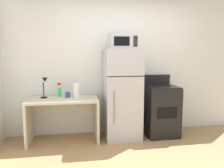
% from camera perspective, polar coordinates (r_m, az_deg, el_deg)
% --- Properties ---
extents(wall_back_white, '(5.00, 0.10, 2.60)m').
position_cam_1_polar(wall_back_white, '(4.18, 2.58, 5.14)').
color(wall_back_white, silver).
rests_on(wall_back_white, ground).
extents(desk, '(1.18, 0.63, 0.75)m').
position_cam_1_polar(desk, '(3.83, -12.69, -6.99)').
color(desk, beige).
rests_on(desk, ground).
extents(desk_lamp, '(0.14, 0.12, 0.35)m').
position_cam_1_polar(desk_lamp, '(3.84, -17.34, -0.04)').
color(desk_lamp, black).
rests_on(desk_lamp, desk).
extents(paper_towel_roll, '(0.11, 0.11, 0.24)m').
position_cam_1_polar(paper_towel_roll, '(3.81, -9.35, -1.68)').
color(paper_towel_roll, white).
rests_on(paper_towel_roll, desk).
extents(spray_bottle, '(0.06, 0.06, 0.25)m').
position_cam_1_polar(spray_bottle, '(3.92, -13.67, -1.85)').
color(spray_bottle, green).
rests_on(spray_bottle, desk).
extents(coffee_mug, '(0.08, 0.08, 0.09)m').
position_cam_1_polar(coffee_mug, '(3.84, -11.57, -2.75)').
color(coffee_mug, '#264C99').
rests_on(coffee_mug, desk).
extents(refrigerator, '(0.62, 0.63, 1.58)m').
position_cam_1_polar(refrigerator, '(3.86, 2.66, -2.70)').
color(refrigerator, '#B7B7BC').
rests_on(refrigerator, ground).
extents(microwave, '(0.46, 0.35, 0.26)m').
position_cam_1_polar(microwave, '(3.79, 2.81, 11.04)').
color(microwave, '#B7B7BC').
rests_on(microwave, refrigerator).
extents(oven_range, '(0.57, 0.61, 1.10)m').
position_cam_1_polar(oven_range, '(4.15, 12.63, -6.71)').
color(oven_range, black).
rests_on(oven_range, ground).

